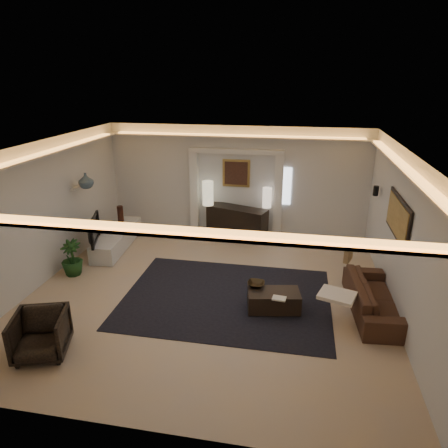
% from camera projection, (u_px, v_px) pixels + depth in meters
% --- Properties ---
extents(floor, '(7.00, 7.00, 0.00)m').
position_uv_depth(floor, '(209.00, 291.00, 8.22)').
color(floor, tan).
rests_on(floor, ground).
extents(ceiling, '(7.00, 7.00, 0.00)m').
position_uv_depth(ceiling, '(207.00, 148.00, 7.22)').
color(ceiling, white).
rests_on(ceiling, ground).
extents(wall_back, '(7.00, 0.00, 7.00)m').
position_uv_depth(wall_back, '(236.00, 180.00, 10.95)').
color(wall_back, silver).
rests_on(wall_back, ground).
extents(wall_front, '(7.00, 0.00, 7.00)m').
position_uv_depth(wall_front, '(139.00, 332.00, 4.49)').
color(wall_front, silver).
rests_on(wall_front, ground).
extents(wall_left, '(0.00, 7.00, 7.00)m').
position_uv_depth(wall_left, '(42.00, 213.00, 8.32)').
color(wall_left, silver).
rests_on(wall_left, ground).
extents(wall_right, '(0.00, 7.00, 7.00)m').
position_uv_depth(wall_right, '(402.00, 237.00, 7.12)').
color(wall_right, silver).
rests_on(wall_right, ground).
extents(cove_soffit, '(7.00, 7.00, 0.04)m').
position_uv_depth(cove_soffit, '(207.00, 164.00, 7.32)').
color(cove_soffit, silver).
rests_on(cove_soffit, ceiling).
extents(daylight_slit, '(0.25, 0.03, 1.00)m').
position_uv_depth(daylight_slit, '(286.00, 186.00, 10.73)').
color(daylight_slit, white).
rests_on(daylight_slit, wall_back).
extents(area_rug, '(4.00, 3.00, 0.01)m').
position_uv_depth(area_rug, '(227.00, 298.00, 7.97)').
color(area_rug, black).
rests_on(area_rug, ground).
extents(pilaster_left, '(0.22, 0.20, 2.20)m').
position_uv_depth(pilaster_left, '(195.00, 191.00, 11.17)').
color(pilaster_left, silver).
rests_on(pilaster_left, ground).
extents(pilaster_right, '(0.22, 0.20, 2.20)m').
position_uv_depth(pilaster_right, '(278.00, 196.00, 10.78)').
color(pilaster_right, silver).
rests_on(pilaster_right, ground).
extents(alcove_header, '(2.52, 0.20, 0.12)m').
position_uv_depth(alcove_header, '(236.00, 151.00, 10.58)').
color(alcove_header, silver).
rests_on(alcove_header, wall_back).
extents(painting_frame, '(0.74, 0.04, 0.74)m').
position_uv_depth(painting_frame, '(236.00, 173.00, 10.85)').
color(painting_frame, tan).
rests_on(painting_frame, wall_back).
extents(painting_canvas, '(0.62, 0.02, 0.62)m').
position_uv_depth(painting_canvas, '(236.00, 173.00, 10.83)').
color(painting_canvas, '#4C2D1E').
rests_on(painting_canvas, wall_back).
extents(art_panel_frame, '(0.04, 1.64, 0.74)m').
position_uv_depth(art_panel_frame, '(398.00, 218.00, 7.32)').
color(art_panel_frame, black).
rests_on(art_panel_frame, wall_right).
extents(art_panel_gold, '(0.02, 1.50, 0.62)m').
position_uv_depth(art_panel_gold, '(397.00, 218.00, 7.32)').
color(art_panel_gold, tan).
rests_on(art_panel_gold, wall_right).
extents(wall_sconce, '(0.12, 0.12, 0.22)m').
position_uv_depth(wall_sconce, '(376.00, 191.00, 9.09)').
color(wall_sconce, black).
rests_on(wall_sconce, wall_right).
extents(wall_niche, '(0.10, 0.55, 0.04)m').
position_uv_depth(wall_niche, '(79.00, 187.00, 9.53)').
color(wall_niche, silver).
rests_on(wall_niche, wall_left).
extents(console, '(1.71, 1.01, 0.82)m').
position_uv_depth(console, '(237.00, 222.00, 10.91)').
color(console, black).
rests_on(console, ground).
extents(lamp_left, '(0.34, 0.34, 0.66)m').
position_uv_depth(lamp_left, '(208.00, 195.00, 10.90)').
color(lamp_left, beige).
rests_on(lamp_left, console).
extents(lamp_right, '(0.29, 0.29, 0.53)m').
position_uv_depth(lamp_right, '(267.00, 197.00, 10.69)').
color(lamp_right, '#FFE8CE').
rests_on(lamp_right, console).
extents(media_ledge, '(0.74, 2.30, 0.42)m').
position_uv_depth(media_ledge, '(117.00, 239.00, 10.24)').
color(media_ledge, silver).
rests_on(media_ledge, ground).
extents(tv, '(1.05, 0.47, 0.61)m').
position_uv_depth(tv, '(90.00, 229.00, 9.41)').
color(tv, black).
rests_on(tv, media_ledge).
extents(figurine, '(0.21, 0.21, 0.43)m').
position_uv_depth(figurine, '(120.00, 214.00, 10.77)').
color(figurine, '#3C1D13').
rests_on(figurine, media_ledge).
extents(ginger_jar, '(0.43, 0.43, 0.35)m').
position_uv_depth(ginger_jar, '(86.00, 181.00, 9.28)').
color(ginger_jar, slate).
rests_on(ginger_jar, wall_niche).
extents(plant, '(0.46, 0.46, 0.80)m').
position_uv_depth(plant, '(72.00, 258.00, 8.77)').
color(plant, '#1A4018').
rests_on(plant, ground).
extents(sofa, '(2.08, 0.94, 0.59)m').
position_uv_depth(sofa, '(374.00, 298.00, 7.41)').
color(sofa, '#352818').
rests_on(sofa, ground).
extents(throw_blanket, '(0.72, 0.65, 0.07)m').
position_uv_depth(throw_blanket, '(337.00, 295.00, 6.99)').
color(throw_blanket, beige).
rests_on(throw_blanket, sofa).
extents(throw_pillow, '(0.22, 0.37, 0.36)m').
position_uv_depth(throw_pillow, '(349.00, 253.00, 8.64)').
color(throw_pillow, '#9A794E').
rests_on(throw_pillow, sofa).
extents(coffee_table, '(1.03, 0.68, 0.36)m').
position_uv_depth(coffee_table, '(274.00, 300.00, 7.50)').
color(coffee_table, black).
rests_on(coffee_table, ground).
extents(bowl, '(0.33, 0.33, 0.08)m').
position_uv_depth(bowl, '(256.00, 283.00, 7.62)').
color(bowl, black).
rests_on(bowl, coffee_table).
extents(magazine, '(0.26, 0.20, 0.03)m').
position_uv_depth(magazine, '(279.00, 297.00, 7.18)').
color(magazine, silver).
rests_on(magazine, coffee_table).
extents(armchair, '(0.97, 0.99, 0.72)m').
position_uv_depth(armchair, '(41.00, 335.00, 6.25)').
color(armchair, black).
rests_on(armchair, ground).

